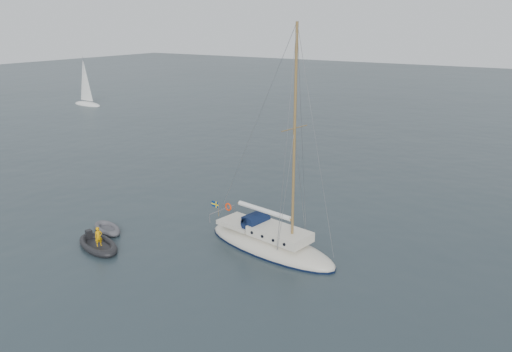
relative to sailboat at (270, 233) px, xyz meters
The scene contains 5 objects.
ground 1.90m from the sailboat, 118.02° to the right, with size 300.00×300.00×0.00m, color black.
sailboat is the anchor object (origin of this frame).
dinghy 11.89m from the sailboat, 161.61° to the right, with size 3.02×1.37×0.43m.
rib 11.38m from the sailboat, 148.45° to the right, with size 4.12×1.87×1.54m.
distant_yacht_a 65.63m from the sailboat, 150.31° to the left, with size 6.68×3.56×8.85m.
Camera 1 is at (15.86, -24.30, 14.33)m, focal length 35.00 mm.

